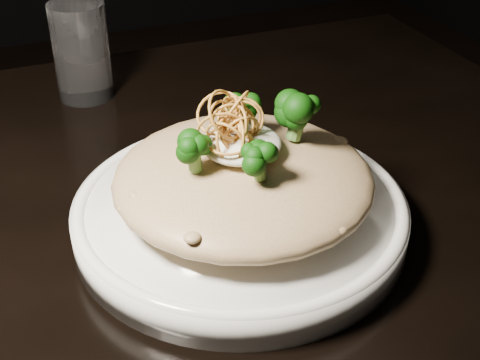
{
  "coord_description": "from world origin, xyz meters",
  "views": [
    {
      "loc": [
        -0.1,
        -0.53,
        1.13
      ],
      "look_at": [
        0.09,
        -0.07,
        0.81
      ],
      "focal_mm": 50.0,
      "sensor_mm": 36.0,
      "label": 1
    }
  ],
  "objects": [
    {
      "name": "drinking_glass",
      "position": [
        0.01,
        0.27,
        0.81
      ],
      "size": [
        0.08,
        0.08,
        0.12
      ],
      "primitive_type": "cylinder",
      "rotation": [
        0.0,
        0.0,
        -0.17
      ],
      "color": "white",
      "rests_on": "table"
    },
    {
      "name": "plate",
      "position": [
        0.09,
        -0.07,
        0.77
      ],
      "size": [
        0.31,
        0.31,
        0.03
      ],
      "primitive_type": "cylinder",
      "color": "white",
      "rests_on": "table"
    },
    {
      "name": "shallots",
      "position": [
        0.09,
        -0.07,
        0.87
      ],
      "size": [
        0.06,
        0.06,
        0.04
      ],
      "primitive_type": null,
      "color": "olive",
      "rests_on": "cheese"
    },
    {
      "name": "cheese",
      "position": [
        0.09,
        -0.07,
        0.84
      ],
      "size": [
        0.07,
        0.07,
        0.02
      ],
      "primitive_type": "ellipsoid",
      "color": "white",
      "rests_on": "risotto"
    },
    {
      "name": "broccoli",
      "position": [
        0.1,
        -0.07,
        0.86
      ],
      "size": [
        0.14,
        0.14,
        0.05
      ],
      "primitive_type": null,
      "color": "black",
      "rests_on": "risotto"
    },
    {
      "name": "table",
      "position": [
        0.0,
        0.0,
        0.67
      ],
      "size": [
        1.1,
        0.8,
        0.75
      ],
      "color": "black",
      "rests_on": "ground"
    },
    {
      "name": "risotto",
      "position": [
        0.09,
        -0.07,
        0.81
      ],
      "size": [
        0.23,
        0.23,
        0.05
      ],
      "primitive_type": "ellipsoid",
      "color": "brown",
      "rests_on": "plate"
    }
  ]
}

